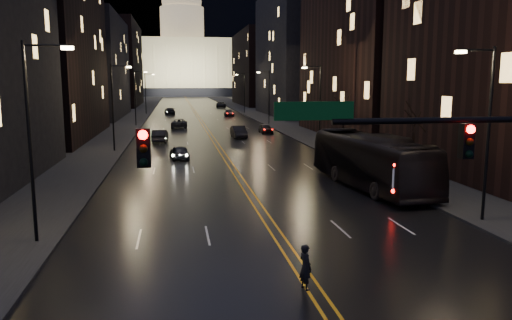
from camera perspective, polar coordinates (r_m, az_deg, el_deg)
name	(u,v)px	position (r m, az deg, el deg)	size (l,w,h in m)	color
road	(192,107)	(143.23, -7.37, 6.03)	(20.00, 320.00, 0.02)	black
sidewalk_left	(141,107)	(143.45, -12.99, 5.91)	(8.00, 320.00, 0.16)	black
sidewalk_right	(241,106)	(144.36, -1.78, 6.15)	(8.00, 320.00, 0.16)	black
center_line	(192,107)	(143.23, -7.37, 6.04)	(0.62, 320.00, 0.01)	orange
building_left_mid	(39,26)	(69.25, -23.51, 13.85)	(12.00, 30.00, 28.00)	black
building_left_far	(91,67)	(106.26, -18.33, 10.03)	(12.00, 34.00, 20.00)	black
building_left_dist	(117,65)	(153.91, -15.56, 10.45)	(12.00, 40.00, 24.00)	black
building_right_mid	(296,54)	(108.22, 4.63, 12.01)	(12.00, 34.00, 26.00)	black
building_right_dist	(259,69)	(155.15, 0.32, 10.39)	(12.00, 40.00, 22.00)	black
mountain_ridge	(231,5)	(399.69, -2.83, 17.31)	(520.00, 60.00, 130.00)	black
capitol	(183,62)	(263.19, -8.34, 11.07)	(90.00, 50.00, 58.50)	black
streetlamp_right_near	(486,125)	(27.80, 24.76, 3.63)	(2.13, 0.25, 9.00)	black
streetlamp_left_near	(34,132)	(23.87, -24.08, 2.93)	(2.13, 0.25, 9.00)	black
streetlamp_right_mid	(318,101)	(55.23, 7.14, 6.66)	(2.13, 0.25, 9.00)	black
streetlamp_left_mid	(114,103)	(53.37, -15.90, 6.30)	(2.13, 0.25, 9.00)	black
streetlamp_right_far	(268,94)	(84.43, 1.38, 7.52)	(2.13, 0.25, 9.00)	black
streetlamp_left_far	(136,95)	(83.22, -13.54, 7.25)	(2.13, 0.25, 9.00)	black
streetlamp_right_dist	(244,91)	(114.05, -1.42, 7.91)	(2.13, 0.25, 9.00)	black
streetlamp_left_dist	(146,91)	(113.16, -12.43, 7.69)	(2.13, 0.25, 9.00)	black
tree_right_mid	(414,118)	(39.28, 17.63, 4.56)	(2.40, 2.40, 6.65)	black
tree_right_far	(343,107)	(54.02, 9.96, 5.95)	(2.40, 2.40, 6.65)	black
bus	(370,161)	(35.15, 12.94, -0.11)	(3.12, 13.34, 3.72)	black
oncoming_car_a	(180,152)	(47.32, -8.73, 0.87)	(1.59, 3.95, 1.35)	black
oncoming_car_b	(160,136)	(61.00, -10.90, 2.72)	(1.63, 4.66, 1.54)	black
oncoming_car_c	(179,123)	(79.52, -8.77, 4.17)	(2.40, 5.21, 1.45)	black
oncoming_car_d	(170,111)	(112.52, -9.83, 5.55)	(2.08, 5.11, 1.48)	black
receding_car_a	(239,132)	(64.81, -2.00, 3.24)	(1.64, 4.71, 1.55)	black
receding_car_b	(266,129)	(70.33, 1.11, 3.61)	(1.57, 3.91, 1.33)	black
receding_car_c	(229,113)	(104.41, -3.10, 5.38)	(1.94, 4.76, 1.38)	black
receding_car_d	(221,105)	(140.53, -4.03, 6.34)	(2.61, 5.66, 1.57)	black
pedestrian_a	(305,267)	(17.98, 5.67, -12.09)	(0.61, 0.40, 1.66)	black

